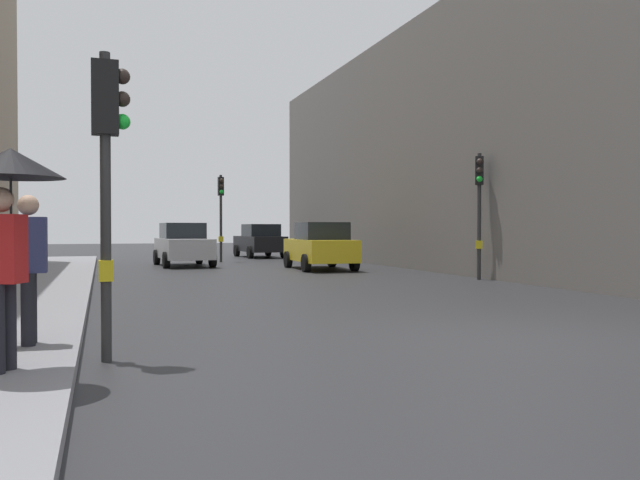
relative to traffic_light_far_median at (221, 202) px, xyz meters
The scene contains 11 objects.
ground_plane 21.54m from the traffic_light_far_median, 89.43° to the right, with size 120.00×120.00×0.00m, color #28282B.
sidewalk_kerb 17.09m from the traffic_light_far_median, 114.46° to the right, with size 3.18×40.00×0.16m, color gray.
building_facade_right 13.91m from the traffic_light_far_median, 30.82° to the right, with size 12.00×32.01×9.33m, color slate.
traffic_light_far_median is the anchor object (origin of this frame).
traffic_light_mid_street 13.73m from the traffic_light_far_median, 66.32° to the right, with size 0.37×0.44×3.78m.
traffic_light_near_left 22.00m from the traffic_light_far_median, 103.34° to the right, with size 0.43×0.24×3.55m.
car_dark_suv 5.39m from the traffic_light_far_median, 56.16° to the left, with size 2.20×4.29×1.76m.
car_silver_hatchback 3.70m from the traffic_light_far_median, 128.56° to the right, with size 2.19×4.29×1.76m.
car_yellow_taxi 7.19m from the traffic_light_far_median, 68.10° to the right, with size 2.16×4.27×1.76m.
pedestrian_with_umbrella 23.21m from the traffic_light_far_median, 104.97° to the right, with size 1.00×1.00×2.14m.
pedestrian_with_grey_backpack 21.80m from the traffic_light_far_median, 106.05° to the right, with size 0.60×0.36×1.77m.
Camera 1 is at (-5.35, -7.80, 1.53)m, focal length 36.08 mm.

